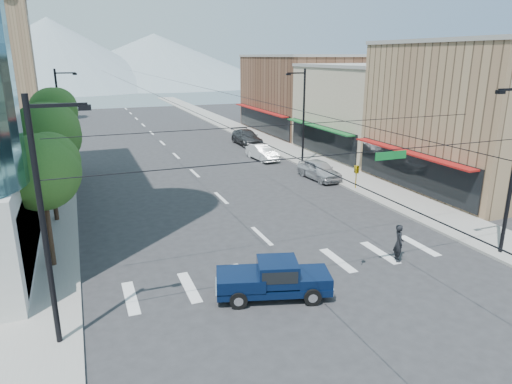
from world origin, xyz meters
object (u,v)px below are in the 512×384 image
(pickup_truck, at_px, (273,278))
(parked_car_far, at_px, (247,137))
(parked_car_near, at_px, (319,170))
(parked_car_mid, at_px, (262,152))
(pedestrian, at_px, (399,243))

(pickup_truck, relative_size, parked_car_far, 0.90)
(pickup_truck, bearing_deg, parked_car_far, 87.88)
(parked_car_near, xyz_separation_m, parked_car_far, (-0.25, 17.14, 0.03))
(parked_car_mid, distance_m, parked_car_far, 8.48)
(parked_car_near, bearing_deg, pickup_truck, -128.63)
(parked_car_near, relative_size, parked_car_mid, 1.04)
(pickup_truck, relative_size, parked_car_mid, 1.14)
(parked_car_mid, height_order, parked_car_far, parked_car_far)
(parked_car_near, bearing_deg, pedestrian, -108.85)
(pickup_truck, xyz_separation_m, parked_car_far, (11.34, 33.90, -0.03))
(pedestrian, distance_m, parked_car_far, 33.17)
(pickup_truck, bearing_deg, parked_car_near, 71.72)
(parked_car_mid, bearing_deg, pickup_truck, -116.78)
(pedestrian, bearing_deg, parked_car_mid, 18.52)
(pickup_truck, height_order, pedestrian, pedestrian)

